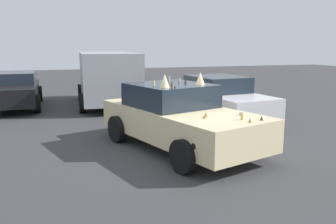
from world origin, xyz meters
TOP-DOWN VIEW (x-y plane):
  - ground_plane at (0.00, 0.00)m, footprint 60.00×60.00m
  - art_car_decorated at (0.08, 0.02)m, footprint 4.76×3.00m
  - parked_van_behind_left at (6.87, 0.55)m, footprint 5.31×2.64m
  - parked_sedan_behind_right at (2.86, -2.45)m, footprint 4.53×2.27m
  - parked_sedan_far_left at (7.43, 4.14)m, footprint 4.54×2.03m

SIDE VIEW (x-z plane):
  - ground_plane at x=0.00m, z-range 0.00..0.00m
  - parked_sedan_behind_right at x=2.86m, z-range -0.01..1.41m
  - parked_sedan_far_left at x=7.43m, z-range 0.03..1.40m
  - art_car_decorated at x=0.08m, z-range -0.15..1.64m
  - parked_van_behind_left at x=6.87m, z-range 0.13..2.27m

